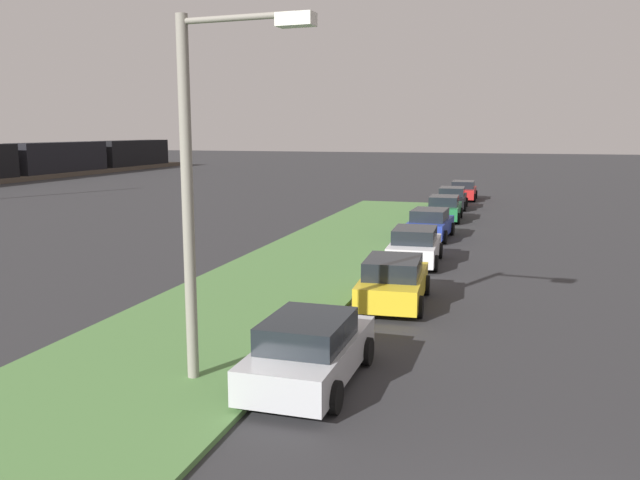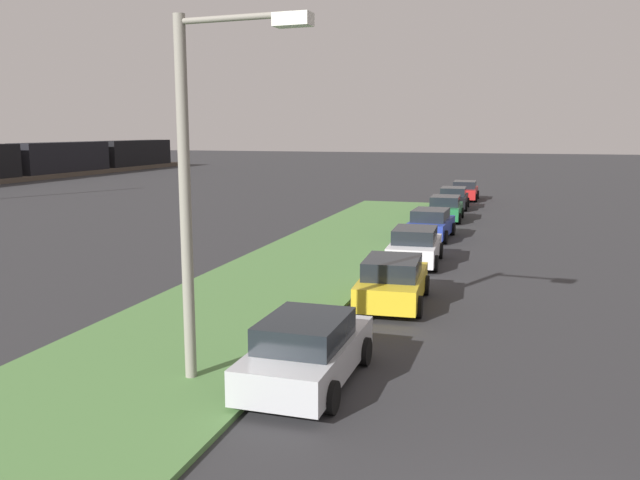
{
  "view_description": "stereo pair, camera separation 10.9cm",
  "coord_description": "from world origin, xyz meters",
  "px_view_note": "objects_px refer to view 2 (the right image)",
  "views": [
    {
      "loc": [
        -7.08,
        0.7,
        5.27
      ],
      "look_at": [
        16.6,
        7.74,
        1.11
      ],
      "focal_mm": 36.64,
      "sensor_mm": 36.0,
      "label": 1
    },
    {
      "loc": [
        -7.05,
        0.6,
        5.27
      ],
      "look_at": [
        16.6,
        7.74,
        1.11
      ],
      "focal_mm": 36.64,
      "sensor_mm": 36.0,
      "label": 2
    }
  ],
  "objects_px": {
    "parked_car_yellow": "(393,281)",
    "parked_car_white": "(415,246)",
    "parked_car_green": "(445,209)",
    "parked_car_black": "(453,198)",
    "parked_car_blue": "(431,224)",
    "streetlight": "(200,175)",
    "parked_car_red": "(465,191)",
    "parked_car_silver": "(307,350)"
  },
  "relations": [
    {
      "from": "parked_car_yellow",
      "to": "parked_car_blue",
      "type": "relative_size",
      "value": 1.01
    },
    {
      "from": "parked_car_silver",
      "to": "streetlight",
      "type": "bearing_deg",
      "value": 109.17
    },
    {
      "from": "parked_car_green",
      "to": "streetlight",
      "type": "distance_m",
      "value": 27.26
    },
    {
      "from": "parked_car_black",
      "to": "parked_car_blue",
      "type": "bearing_deg",
      "value": 178.95
    },
    {
      "from": "parked_car_silver",
      "to": "parked_car_blue",
      "type": "height_order",
      "value": "same"
    },
    {
      "from": "parked_car_green",
      "to": "parked_car_black",
      "type": "bearing_deg",
      "value": -0.34
    },
    {
      "from": "parked_car_white",
      "to": "parked_car_red",
      "type": "xyz_separation_m",
      "value": [
        25.17,
        0.02,
        0.0
      ]
    },
    {
      "from": "parked_car_silver",
      "to": "parked_car_green",
      "type": "xyz_separation_m",
      "value": [
        26.25,
        -0.07,
        0.0
      ]
    },
    {
      "from": "parked_car_red",
      "to": "streetlight",
      "type": "xyz_separation_m",
      "value": [
        -38.93,
        2.29,
        3.67
      ]
    },
    {
      "from": "streetlight",
      "to": "parked_car_red",
      "type": "bearing_deg",
      "value": -3.37
    },
    {
      "from": "parked_car_silver",
      "to": "parked_car_green",
      "type": "distance_m",
      "value": 26.25
    },
    {
      "from": "parked_car_green",
      "to": "streetlight",
      "type": "xyz_separation_m",
      "value": [
        -26.93,
        2.09,
        3.67
      ]
    },
    {
      "from": "parked_car_white",
      "to": "parked_car_blue",
      "type": "height_order",
      "value": "same"
    },
    {
      "from": "parked_car_yellow",
      "to": "parked_car_white",
      "type": "xyz_separation_m",
      "value": [
        6.32,
        0.27,
        0.0
      ]
    },
    {
      "from": "parked_car_white",
      "to": "parked_car_red",
      "type": "relative_size",
      "value": 1.01
    },
    {
      "from": "parked_car_blue",
      "to": "parked_car_green",
      "type": "relative_size",
      "value": 1.01
    },
    {
      "from": "parked_car_red",
      "to": "parked_car_green",
      "type": "bearing_deg",
      "value": 178.25
    },
    {
      "from": "parked_car_blue",
      "to": "parked_car_black",
      "type": "xyz_separation_m",
      "value": [
        12.9,
        0.12,
        0.0
      ]
    },
    {
      "from": "parked_car_black",
      "to": "parked_car_green",
      "type": "bearing_deg",
      "value": 179.41
    },
    {
      "from": "parked_car_silver",
      "to": "parked_car_white",
      "type": "height_order",
      "value": "same"
    },
    {
      "from": "parked_car_silver",
      "to": "parked_car_blue",
      "type": "relative_size",
      "value": 0.99
    },
    {
      "from": "parked_car_silver",
      "to": "parked_car_yellow",
      "type": "bearing_deg",
      "value": -4.07
    },
    {
      "from": "parked_car_yellow",
      "to": "parked_car_silver",
      "type": "bearing_deg",
      "value": 171.99
    },
    {
      "from": "parked_car_yellow",
      "to": "parked_car_red",
      "type": "height_order",
      "value": "same"
    },
    {
      "from": "parked_car_white",
      "to": "parked_car_blue",
      "type": "distance_m",
      "value": 6.4
    },
    {
      "from": "parked_car_green",
      "to": "parked_car_yellow",
      "type": "bearing_deg",
      "value": -179.91
    },
    {
      "from": "parked_car_yellow",
      "to": "parked_car_blue",
      "type": "distance_m",
      "value": 12.72
    },
    {
      "from": "parked_car_blue",
      "to": "streetlight",
      "type": "relative_size",
      "value": 0.58
    },
    {
      "from": "parked_car_silver",
      "to": "parked_car_black",
      "type": "height_order",
      "value": "same"
    },
    {
      "from": "parked_car_green",
      "to": "streetlight",
      "type": "height_order",
      "value": "streetlight"
    },
    {
      "from": "parked_car_white",
      "to": "parked_car_silver",
      "type": "bearing_deg",
      "value": 176.24
    },
    {
      "from": "parked_car_silver",
      "to": "parked_car_white",
      "type": "xyz_separation_m",
      "value": [
        13.09,
        -0.28,
        0.0
      ]
    },
    {
      "from": "parked_car_yellow",
      "to": "parked_car_black",
      "type": "xyz_separation_m",
      "value": [
        25.61,
        0.59,
        0.0
      ]
    },
    {
      "from": "parked_car_blue",
      "to": "parked_car_red",
      "type": "distance_m",
      "value": 18.77
    },
    {
      "from": "parked_car_green",
      "to": "parked_car_black",
      "type": "height_order",
      "value": "same"
    },
    {
      "from": "parked_car_green",
      "to": "parked_car_red",
      "type": "xyz_separation_m",
      "value": [
        12.0,
        -0.2,
        0.0
      ]
    },
    {
      "from": "parked_car_blue",
      "to": "parked_car_black",
      "type": "relative_size",
      "value": 1.0
    },
    {
      "from": "parked_car_yellow",
      "to": "streetlight",
      "type": "relative_size",
      "value": 0.59
    },
    {
      "from": "parked_car_white",
      "to": "parked_car_green",
      "type": "height_order",
      "value": "same"
    },
    {
      "from": "parked_car_blue",
      "to": "parked_car_green",
      "type": "height_order",
      "value": "same"
    },
    {
      "from": "parked_car_silver",
      "to": "parked_car_black",
      "type": "relative_size",
      "value": 0.99
    },
    {
      "from": "parked_car_yellow",
      "to": "parked_car_white",
      "type": "distance_m",
      "value": 6.32
    }
  ]
}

